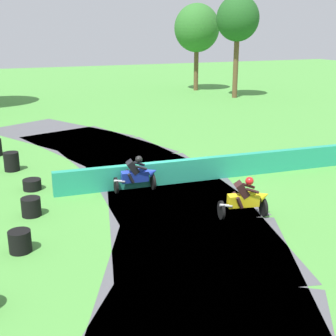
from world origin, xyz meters
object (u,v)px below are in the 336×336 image
Objects in this scene: motorcycle_lead_yellow at (246,198)px; tire_stack_far at (32,185)px; motorcycle_chase_blue at (137,174)px; tire_stack_extra_a at (12,162)px; tire_stack_mid_b at (31,207)px; tire_stack_mid_a at (20,241)px.

tire_stack_far is at bearing 137.42° from motorcycle_lead_yellow.
motorcycle_chase_blue reaches higher than tire_stack_extra_a.
motorcycle_lead_yellow is 2.75× the size of tire_stack_mid_b.
motorcycle_chase_blue is 2.74× the size of tire_stack_mid_b.
tire_stack_mid_b is 0.92× the size of tire_stack_far.
tire_stack_mid_a is at bearing 176.30° from motorcycle_lead_yellow.
tire_stack_mid_a is 5.05m from tire_stack_far.
tire_stack_mid_a is at bearing -93.34° from tire_stack_extra_a.
motorcycle_lead_yellow reaches higher than tire_stack_extra_a.
motorcycle_chase_blue is at bearing 122.51° from motorcycle_lead_yellow.
motorcycle_lead_yellow reaches higher than tire_stack_mid_b.
motorcycle_chase_blue is 2.52× the size of tire_stack_far.
tire_stack_far is (0.93, 4.96, -0.10)m from tire_stack_mid_a.
tire_stack_mid_a is at bearing -103.66° from tire_stack_mid_b.
tire_stack_mid_b is (-6.22, 2.87, -0.36)m from motorcycle_lead_yellow.
motorcycle_lead_yellow reaches higher than motorcycle_chase_blue.
tire_stack_extra_a is at bearing 99.60° from tire_stack_far.
tire_stack_mid_b is 0.78× the size of tire_stack_extra_a.
motorcycle_lead_yellow reaches higher than tire_stack_far.
motorcycle_lead_yellow is 1.00× the size of motorcycle_chase_blue.
tire_stack_extra_a is (0.45, 7.77, 0.10)m from tire_stack_mid_a.
tire_stack_far is 0.85× the size of tire_stack_extra_a.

